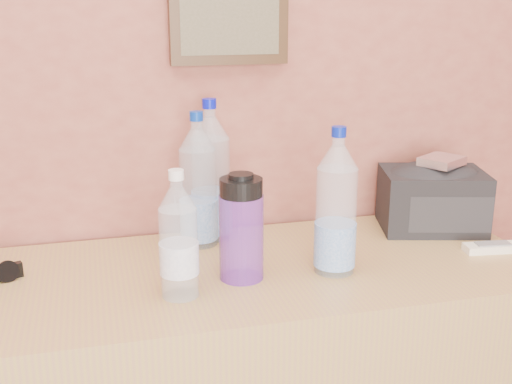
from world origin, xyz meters
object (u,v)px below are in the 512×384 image
(pet_large_c, at_px, (211,178))
(nalgene_bottle, at_px, (241,228))
(foil_packet, at_px, (442,161))
(toiletry_bag, at_px, (432,196))
(pet_large_b, at_px, (198,187))
(ac_remote, at_px, (493,248))
(pet_large_d, at_px, (336,209))
(pet_small, at_px, (179,242))

(pet_large_c, relative_size, nalgene_bottle, 1.51)
(nalgene_bottle, distance_m, foil_packet, 0.61)
(toiletry_bag, height_order, foil_packet, foil_packet)
(nalgene_bottle, height_order, foil_packet, nalgene_bottle)
(pet_large_b, xyz_separation_m, pet_large_c, (0.04, 0.04, 0.01))
(pet_large_c, xyz_separation_m, ac_remote, (0.65, -0.28, -0.15))
(pet_large_c, distance_m, nalgene_bottle, 0.28)
(pet_large_d, height_order, pet_small, pet_large_d)
(nalgene_bottle, distance_m, ac_remote, 0.65)
(ac_remote, relative_size, foil_packet, 1.33)
(toiletry_bag, bearing_deg, foil_packet, -54.63)
(nalgene_bottle, bearing_deg, ac_remote, -0.45)
(pet_large_c, distance_m, pet_small, 0.36)
(pet_small, xyz_separation_m, toiletry_bag, (0.72, 0.24, -0.03))
(pet_large_c, bearing_deg, pet_large_b, -134.76)
(pet_large_c, xyz_separation_m, nalgene_bottle, (0.02, -0.27, -0.04))
(pet_large_d, bearing_deg, pet_large_b, 137.08)
(ac_remote, distance_m, foil_packet, 0.26)
(pet_large_c, height_order, ac_remote, pet_large_c)
(pet_large_b, height_order, ac_remote, pet_large_b)
(pet_large_b, bearing_deg, pet_small, -107.53)
(pet_large_b, height_order, pet_large_c, pet_large_c)
(toiletry_bag, bearing_deg, pet_small, -146.12)
(pet_large_c, relative_size, toiletry_bag, 1.36)
(nalgene_bottle, bearing_deg, pet_large_b, 103.21)
(pet_large_d, relative_size, ac_remote, 2.38)
(pet_small, bearing_deg, nalgene_bottle, 20.69)
(pet_large_d, relative_size, nalgene_bottle, 1.39)
(pet_large_b, bearing_deg, toiletry_bag, -4.01)
(pet_large_b, height_order, foil_packet, pet_large_b)
(nalgene_bottle, bearing_deg, pet_large_c, 93.14)
(pet_large_d, height_order, toiletry_bag, pet_large_d)
(pet_large_d, height_order, nalgene_bottle, pet_large_d)
(nalgene_bottle, xyz_separation_m, ac_remote, (0.64, -0.01, -0.11))
(pet_large_b, distance_m, pet_large_d, 0.37)
(pet_small, distance_m, nalgene_bottle, 0.16)
(pet_large_c, bearing_deg, nalgene_bottle, -86.86)
(pet_large_b, relative_size, foil_packet, 3.20)
(pet_large_d, relative_size, toiletry_bag, 1.26)
(ac_remote, bearing_deg, nalgene_bottle, -173.25)
(pet_small, height_order, toiletry_bag, pet_small)
(foil_packet, bearing_deg, pet_large_d, -153.17)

